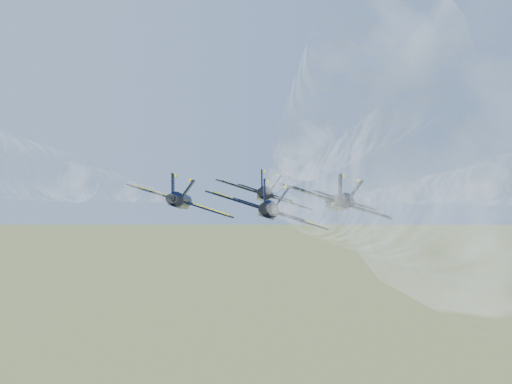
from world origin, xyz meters
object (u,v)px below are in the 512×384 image
object	(u,v)px
jet_lead	(264,194)
jet_right	(337,201)
jet_left	(181,200)
jet_slot	(267,209)

from	to	relation	value
jet_lead	jet_right	world-z (taller)	same
jet_left	jet_right	bearing A→B (deg)	-4.64
jet_slot	jet_right	bearing A→B (deg)	51.73
jet_left	jet_right	xyz separation A→B (m)	(18.89, -7.76, 0.00)
jet_right	jet_slot	distance (m)	14.87
jet_slot	jet_left	bearing A→B (deg)	129.90
jet_lead	jet_slot	bearing A→B (deg)	-89.59
jet_left	jet_slot	xyz separation A→B (m)	(6.57, -16.09, 0.00)
jet_right	jet_left	bearing A→B (deg)	175.36
jet_lead	jet_slot	size ratio (longest dim) A/B	1.00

